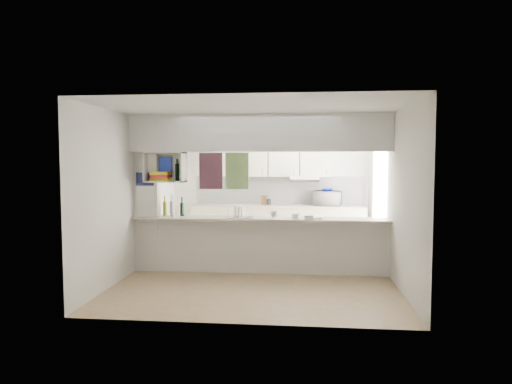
# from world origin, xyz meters

# --- Properties ---
(floor) EXTENTS (4.80, 4.80, 0.00)m
(floor) POSITION_xyz_m (0.00, 0.00, 0.00)
(floor) COLOR #957B56
(floor) RESTS_ON ground
(ceiling) EXTENTS (4.80, 4.80, 0.00)m
(ceiling) POSITION_xyz_m (0.00, 0.00, 2.60)
(ceiling) COLOR white
(ceiling) RESTS_ON wall_back
(wall_back) EXTENTS (4.20, 0.00, 4.20)m
(wall_back) POSITION_xyz_m (0.00, 2.40, 1.30)
(wall_back) COLOR silver
(wall_back) RESTS_ON floor
(wall_left) EXTENTS (0.00, 4.80, 4.80)m
(wall_left) POSITION_xyz_m (-2.10, 0.00, 1.30)
(wall_left) COLOR silver
(wall_left) RESTS_ON floor
(wall_right) EXTENTS (0.00, 4.80, 4.80)m
(wall_right) POSITION_xyz_m (2.10, 0.00, 1.30)
(wall_right) COLOR silver
(wall_right) RESTS_ON floor
(servery_partition) EXTENTS (4.20, 0.50, 2.60)m
(servery_partition) POSITION_xyz_m (-0.17, 0.00, 1.66)
(servery_partition) COLOR silver
(servery_partition) RESTS_ON floor
(cubby_shelf) EXTENTS (0.65, 0.35, 0.50)m
(cubby_shelf) POSITION_xyz_m (-1.57, -0.06, 1.71)
(cubby_shelf) COLOR white
(cubby_shelf) RESTS_ON bulkhead
(kitchen_run) EXTENTS (3.60, 0.63, 2.24)m
(kitchen_run) POSITION_xyz_m (0.16, 2.14, 0.83)
(kitchen_run) COLOR beige
(kitchen_run) RESTS_ON floor
(microwave) EXTENTS (0.63, 0.51, 0.30)m
(microwave) POSITION_xyz_m (1.23, 2.14, 1.07)
(microwave) COLOR white
(microwave) RESTS_ON bench_top
(bowl) EXTENTS (0.24, 0.24, 0.06)m
(bowl) POSITION_xyz_m (1.23, 2.11, 1.25)
(bowl) COLOR navy
(bowl) RESTS_ON microwave
(dish_rack) EXTENTS (0.41, 0.31, 0.21)m
(dish_rack) POSITION_xyz_m (-0.30, -0.05, 1.00)
(dish_rack) COLOR silver
(dish_rack) RESTS_ON breakfast_bar
(cup) EXTENTS (0.13, 0.13, 0.10)m
(cup) POSITION_xyz_m (0.24, -0.07, 0.98)
(cup) COLOR white
(cup) RESTS_ON dish_rack
(wine_bottles) EXTENTS (0.52, 0.15, 0.36)m
(wine_bottles) POSITION_xyz_m (-1.55, 0.05, 1.05)
(wine_bottles) COLOR black
(wine_bottles) RESTS_ON breakfast_bar
(plastic_tubs) EXTENTS (0.49, 0.22, 0.07)m
(plastic_tubs) POSITION_xyz_m (0.69, -0.07, 0.95)
(plastic_tubs) COLOR silver
(plastic_tubs) RESTS_ON breakfast_bar
(utensil_jar) EXTENTS (0.09, 0.09, 0.13)m
(utensil_jar) POSITION_xyz_m (0.00, 2.15, 0.98)
(utensil_jar) COLOR black
(utensil_jar) RESTS_ON bench_top
(knife_block) EXTENTS (0.12, 0.10, 0.20)m
(knife_block) POSITION_xyz_m (-0.10, 2.18, 1.02)
(knife_block) COLOR #56331D
(knife_block) RESTS_ON bench_top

